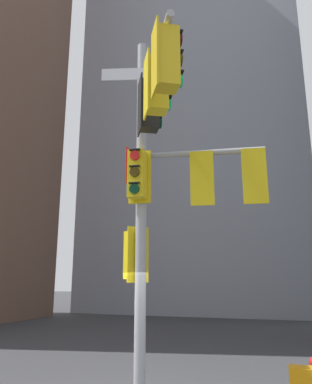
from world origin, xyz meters
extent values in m
cube|color=#9399A3|center=(-3.38, 25.65, 20.24)|extent=(16.98, 16.98, 40.48)
cylinder|color=#9EA0A3|center=(0.00, 0.00, 3.84)|extent=(0.23, 0.23, 7.69)
cylinder|color=#9EA0A3|center=(0.70, -1.27, 6.26)|extent=(1.52, 2.60, 0.12)
cylinder|color=#9EA0A3|center=(1.28, 0.19, 4.96)|extent=(2.59, 0.51, 0.12)
cube|color=black|center=(0.33, -0.98, 5.66)|extent=(0.26, 0.43, 1.14)
cube|color=black|center=(0.49, -0.89, 5.66)|extent=(0.46, 0.46, 1.00)
cylinder|color=#360605|center=(0.67, -0.79, 6.01)|extent=(0.15, 0.20, 0.20)
cube|color=black|center=(0.67, -0.79, 6.13)|extent=(0.17, 0.23, 0.02)
cylinder|color=yellow|center=(0.67, -0.79, 5.66)|extent=(0.15, 0.20, 0.20)
cube|color=black|center=(0.67, -0.79, 5.78)|extent=(0.17, 0.23, 0.02)
cylinder|color=#06311C|center=(0.67, -0.79, 5.31)|extent=(0.15, 0.20, 0.20)
cube|color=black|center=(0.67, -0.79, 5.43)|extent=(0.17, 0.23, 0.02)
cube|color=yellow|center=(0.72, -1.68, 5.66)|extent=(0.26, 0.43, 1.14)
cube|color=yellow|center=(0.88, -1.59, 5.66)|extent=(0.46, 0.46, 1.00)
cylinder|color=#360605|center=(1.06, -1.49, 6.01)|extent=(0.15, 0.20, 0.20)
cube|color=black|center=(1.06, -1.49, 6.13)|extent=(0.17, 0.23, 0.02)
cylinder|color=#3C2C06|center=(1.06, -1.49, 5.66)|extent=(0.15, 0.20, 0.20)
cube|color=black|center=(1.06, -1.49, 5.78)|extent=(0.17, 0.23, 0.02)
cylinder|color=#19C672|center=(1.06, -1.49, 5.31)|extent=(0.15, 0.20, 0.20)
cube|color=black|center=(1.06, -1.49, 5.43)|extent=(0.17, 0.23, 0.02)
cube|color=gold|center=(1.10, -2.38, 5.66)|extent=(0.26, 0.43, 1.14)
cube|color=gold|center=(1.27, -2.28, 5.66)|extent=(0.46, 0.46, 1.00)
cylinder|color=#360605|center=(1.44, -2.19, 6.01)|extent=(0.15, 0.20, 0.20)
cube|color=black|center=(1.45, -2.18, 6.13)|extent=(0.17, 0.23, 0.02)
cylinder|color=#3C2C06|center=(1.44, -2.19, 5.66)|extent=(0.15, 0.20, 0.20)
cube|color=black|center=(1.45, -2.18, 5.78)|extent=(0.17, 0.23, 0.02)
cylinder|color=#19C672|center=(1.44, -2.19, 5.31)|extent=(0.15, 0.20, 0.20)
cube|color=black|center=(1.45, -2.18, 5.43)|extent=(0.17, 0.23, 0.02)
cube|color=yellow|center=(1.31, 0.01, 4.36)|extent=(0.48, 0.10, 1.14)
cube|color=yellow|center=(1.28, 0.19, 4.36)|extent=(0.39, 0.39, 1.00)
cylinder|color=#360605|center=(1.25, 0.39, 4.71)|extent=(0.21, 0.09, 0.20)
cube|color=black|center=(1.25, 0.40, 4.83)|extent=(0.23, 0.10, 0.02)
cylinder|color=yellow|center=(1.25, 0.39, 4.36)|extent=(0.21, 0.09, 0.20)
cube|color=black|center=(1.25, 0.40, 4.48)|extent=(0.23, 0.10, 0.02)
cylinder|color=#06311C|center=(1.25, 0.39, 4.01)|extent=(0.21, 0.09, 0.20)
cube|color=black|center=(1.25, 0.40, 4.13)|extent=(0.23, 0.10, 0.02)
cube|color=yellow|center=(2.34, 0.16, 4.36)|extent=(0.48, 0.10, 1.14)
cube|color=yellow|center=(2.31, 0.35, 4.36)|extent=(0.39, 0.39, 1.00)
cylinder|color=#360605|center=(2.28, 0.55, 4.71)|extent=(0.21, 0.09, 0.20)
cube|color=black|center=(2.28, 0.55, 4.83)|extent=(0.23, 0.10, 0.02)
cylinder|color=#3C2C06|center=(2.28, 0.55, 4.36)|extent=(0.21, 0.09, 0.20)
cube|color=black|center=(2.28, 0.55, 4.48)|extent=(0.23, 0.10, 0.02)
cylinder|color=#19C672|center=(2.28, 0.55, 4.01)|extent=(0.21, 0.09, 0.20)
cube|color=black|center=(2.28, 0.55, 4.13)|extent=(0.23, 0.10, 0.02)
cube|color=yellow|center=(0.01, -0.12, 4.46)|extent=(0.48, 0.07, 1.14)
cube|color=yellow|center=(0.03, -0.31, 4.46)|extent=(0.37, 0.37, 1.00)
cylinder|color=red|center=(0.05, -0.51, 4.81)|extent=(0.20, 0.08, 0.20)
cube|color=black|center=(0.05, -0.52, 4.93)|extent=(0.23, 0.09, 0.02)
cylinder|color=#3C2C06|center=(0.05, -0.51, 4.46)|extent=(0.20, 0.08, 0.20)
cube|color=black|center=(0.05, -0.52, 4.58)|extent=(0.23, 0.09, 0.02)
cylinder|color=#06311C|center=(0.05, -0.51, 4.11)|extent=(0.20, 0.08, 0.20)
cube|color=black|center=(0.05, -0.52, 4.23)|extent=(0.23, 0.09, 0.02)
cube|color=yellow|center=(-0.09, 0.08, 2.87)|extent=(0.35, 0.37, 1.14)
cube|color=yellow|center=(-0.23, 0.21, 2.87)|extent=(0.48, 0.48, 1.00)
cylinder|color=#360605|center=(-0.38, 0.35, 3.22)|extent=(0.18, 0.19, 0.20)
cube|color=black|center=(-0.38, 0.35, 3.34)|extent=(0.20, 0.21, 0.02)
cylinder|color=#3C2C06|center=(-0.38, 0.35, 2.87)|extent=(0.18, 0.19, 0.20)
cube|color=black|center=(-0.38, 0.35, 2.99)|extent=(0.20, 0.21, 0.02)
cylinder|color=#19C672|center=(-0.38, 0.35, 2.52)|extent=(0.18, 0.19, 0.20)
cube|color=black|center=(-0.38, 0.35, 2.64)|extent=(0.20, 0.21, 0.02)
cube|color=white|center=(0.09, -0.34, 6.75)|extent=(1.68, 0.48, 0.28)
cube|color=#19479E|center=(0.09, -0.34, 6.75)|extent=(1.64, 0.47, 0.24)
cube|color=red|center=(-0.22, 0.01, 4.71)|extent=(0.04, 0.64, 0.80)
cube|color=white|center=(-0.22, 0.01, 4.71)|extent=(0.04, 0.60, 0.76)
camera|label=1|loc=(2.70, -7.12, 2.36)|focal=34.47mm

